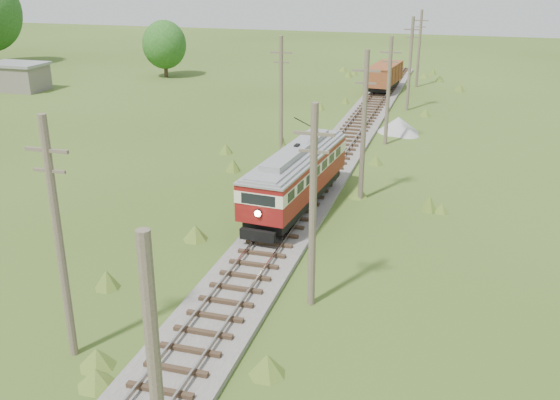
% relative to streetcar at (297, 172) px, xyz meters
% --- Properties ---
extents(railbed_main, '(3.60, 96.00, 0.57)m').
position_rel_streetcar_xyz_m(railbed_main, '(0.00, 6.15, -2.26)').
color(railbed_main, '#605B54').
rests_on(railbed_main, ground).
extents(streetcar, '(3.55, 11.41, 5.16)m').
position_rel_streetcar_xyz_m(streetcar, '(0.00, 0.00, 0.00)').
color(streetcar, black).
rests_on(streetcar, ground).
extents(gondola, '(3.33, 7.99, 2.58)m').
position_rel_streetcar_xyz_m(gondola, '(0.00, 37.38, -0.50)').
color(gondola, black).
rests_on(gondola, ground).
extents(gravel_pile, '(3.64, 3.86, 1.32)m').
position_rel_streetcar_xyz_m(gravel_pile, '(3.68, 20.12, -1.83)').
color(gravel_pile, gray).
rests_on(gravel_pile, ground).
extents(utility_pole_r_2, '(1.60, 0.30, 8.60)m').
position_rel_streetcar_xyz_m(utility_pole_r_2, '(3.30, -9.85, 1.97)').
color(utility_pole_r_2, brown).
rests_on(utility_pole_r_2, ground).
extents(utility_pole_r_3, '(1.60, 0.30, 9.00)m').
position_rel_streetcar_xyz_m(utility_pole_r_3, '(3.20, 3.15, 2.18)').
color(utility_pole_r_3, brown).
rests_on(utility_pole_r_3, ground).
extents(utility_pole_r_4, '(1.60, 0.30, 8.40)m').
position_rel_streetcar_xyz_m(utility_pole_r_4, '(3.00, 16.15, 1.87)').
color(utility_pole_r_4, brown).
rests_on(utility_pole_r_4, ground).
extents(utility_pole_r_5, '(1.60, 0.30, 8.90)m').
position_rel_streetcar_xyz_m(utility_pole_r_5, '(3.40, 29.15, 2.13)').
color(utility_pole_r_5, brown).
rests_on(utility_pole_r_5, ground).
extents(utility_pole_r_6, '(1.60, 0.30, 8.70)m').
position_rel_streetcar_xyz_m(utility_pole_r_6, '(3.20, 42.15, 2.02)').
color(utility_pole_r_6, brown).
rests_on(utility_pole_r_6, ground).
extents(utility_pole_l_a, '(1.60, 0.30, 9.00)m').
position_rel_streetcar_xyz_m(utility_pole_l_a, '(-4.20, -15.85, 2.18)').
color(utility_pole_l_a, brown).
rests_on(utility_pole_l_a, ground).
extents(utility_pole_l_b, '(1.60, 0.30, 8.60)m').
position_rel_streetcar_xyz_m(utility_pole_l_b, '(-4.50, 12.15, 1.97)').
color(utility_pole_l_b, brown).
rests_on(utility_pole_l_b, ground).
extents(tree_mid_a, '(5.46, 5.46, 7.03)m').
position_rel_streetcar_xyz_m(tree_mid_a, '(-28.00, 40.15, 1.57)').
color(tree_mid_a, '#38281C').
rests_on(tree_mid_a, ground).
extents(shed, '(6.40, 4.40, 3.10)m').
position_rel_streetcar_xyz_m(shed, '(-40.00, 27.15, -0.88)').
color(shed, slate).
rests_on(shed, ground).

